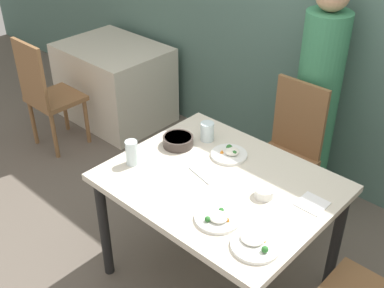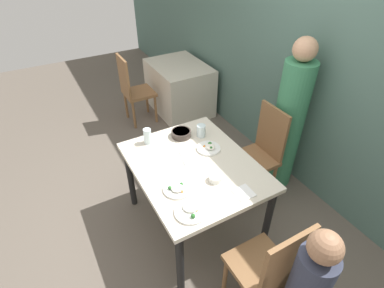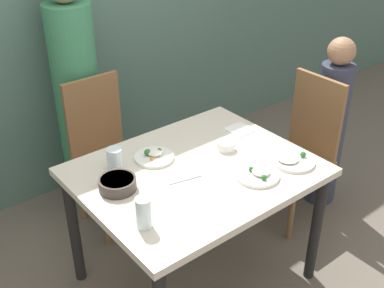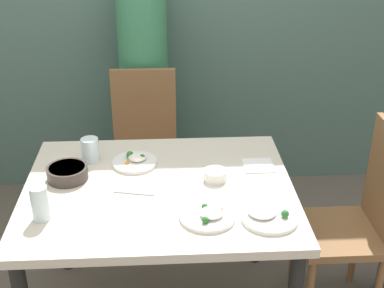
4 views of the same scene
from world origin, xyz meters
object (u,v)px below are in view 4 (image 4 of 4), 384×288
Objects in this scene: person_adult at (145,93)px; bowl_curry at (67,173)px; glass_water_tall at (40,203)px; plate_rice_adult at (208,215)px; chair_adult_spot at (145,150)px; chair_child_spot at (357,218)px.

person_adult is 8.86× the size of bowl_curry.
person_adult is 11.04× the size of glass_water_tall.
glass_water_tall reaches higher than plate_rice_adult.
bowl_curry is 0.70m from plate_rice_adult.
plate_rice_adult is 1.54× the size of glass_water_tall.
chair_adult_spot is at bearing 70.10° from glass_water_tall.
bowl_curry is at bearing 150.21° from plate_rice_adult.
chair_adult_spot is 1.14m from plate_rice_adult.
chair_child_spot is (1.02, -0.77, 0.00)m from chair_adult_spot.
chair_adult_spot is 1.00× the size of chair_child_spot.
glass_water_tall reaches higher than bowl_curry.
chair_adult_spot is 0.61× the size of person_adult.
person_adult is 7.18× the size of plate_rice_adult.
bowl_curry reaches higher than plate_rice_adult.
glass_water_tall is at bearing 177.01° from plate_rice_adult.
glass_water_tall is at bearing -105.56° from person_adult.
chair_child_spot is 0.61× the size of person_adult.
bowl_curry is (-0.32, -1.04, 0.03)m from person_adult.
chair_child_spot is 1.51m from person_adult.
person_adult is (-0.00, 0.31, 0.24)m from chair_adult_spot.
chair_adult_spot is at bearing -90.00° from person_adult.
chair_adult_spot is 5.42× the size of bowl_curry.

